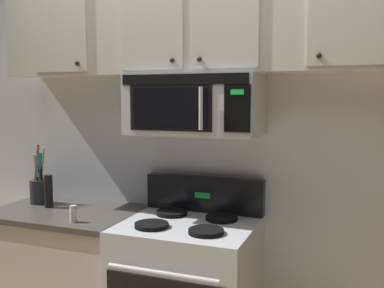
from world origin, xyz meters
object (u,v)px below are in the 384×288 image
(over_range_microwave, at_px, (195,105))
(utensil_crock_charcoal, at_px, (38,187))
(salt_shaker, at_px, (73,214))
(pepper_mill, at_px, (49,191))

(over_range_microwave, height_order, utensil_crock_charcoal, over_range_microwave)
(salt_shaker, relative_size, pepper_mill, 0.46)
(pepper_mill, bearing_deg, over_range_microwave, 5.74)
(salt_shaker, height_order, pepper_mill, pepper_mill)
(over_range_microwave, bearing_deg, utensil_crock_charcoal, -178.22)
(over_range_microwave, bearing_deg, salt_shaker, -152.26)
(over_range_microwave, xyz_separation_m, utensil_crock_charcoal, (-1.12, -0.03, -0.56))
(utensil_crock_charcoal, distance_m, salt_shaker, 0.58)
(utensil_crock_charcoal, bearing_deg, pepper_mill, -25.36)
(over_range_microwave, relative_size, salt_shaker, 7.78)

